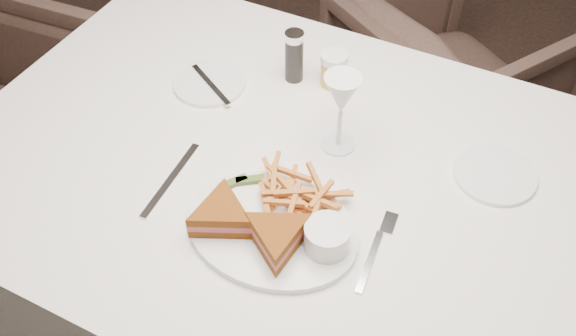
# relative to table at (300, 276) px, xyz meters

# --- Properties ---
(table) EXTENTS (1.50, 1.09, 0.75)m
(table) POSITION_rel_table_xyz_m (0.00, 0.00, 0.00)
(table) COLOR white
(table) RESTS_ON ground
(chair_far) EXTENTS (0.82, 0.80, 0.65)m
(chair_far) POSITION_rel_table_xyz_m (-0.03, 0.99, -0.05)
(chair_far) COLOR #44302A
(chair_far) RESTS_ON ground
(table_setting) EXTENTS (0.79, 0.59, 0.18)m
(table_setting) POSITION_rel_table_xyz_m (0.02, -0.06, 0.41)
(table_setting) COLOR white
(table_setting) RESTS_ON table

